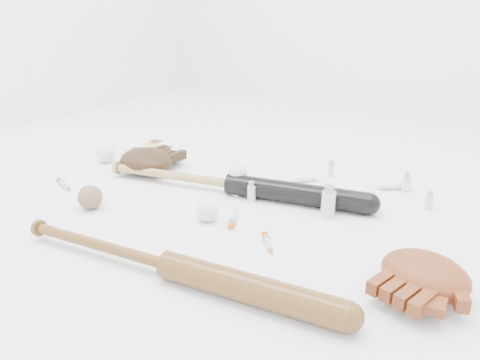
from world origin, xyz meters
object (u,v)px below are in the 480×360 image
Objects in this scene: glove_dark at (146,161)px; pedestal at (238,187)px; bat_dark at (231,184)px; bat_wood at (168,265)px.

pedestal is at bearing 9.67° from glove_dark.
bat_dark is at bearing -111.77° from pedestal.
glove_dark is at bearing 168.57° from bat_dark.
bat_wood is at bearing -84.92° from bat_dark.
pedestal is (0.01, 0.03, -0.02)m from bat_dark.
bat_dark is 1.05× the size of bat_wood.
bat_dark reaches higher than bat_wood.
bat_wood is 3.56× the size of glove_dark.
bat_dark is 14.53× the size of pedestal.
bat_wood is 0.76m from glove_dark.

